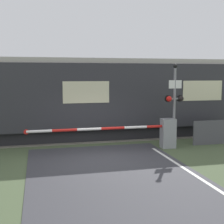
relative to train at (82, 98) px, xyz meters
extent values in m
plane|color=#475638|center=(0.14, -4.18, -2.00)|extent=(80.00, 80.00, 0.00)
cube|color=#666056|center=(0.14, 0.00, -1.99)|extent=(36.00, 3.20, 0.03)
cube|color=#595451|center=(0.14, -0.72, -1.92)|extent=(36.00, 0.08, 0.10)
cube|color=#595451|center=(0.14, 0.72, -1.92)|extent=(36.00, 0.08, 0.10)
cube|color=black|center=(0.00, 0.00, -1.70)|extent=(19.45, 2.57, 0.60)
cube|color=#2D2D33|center=(0.00, 0.00, 0.13)|extent=(21.14, 3.03, 3.07)
cube|color=#ADA89E|center=(0.00, 0.00, 1.79)|extent=(20.71, 2.78, 0.24)
cube|color=beige|center=(5.81, -1.52, 0.36)|extent=(2.11, 0.02, 0.98)
cube|color=beige|center=(0.00, -1.52, 0.36)|extent=(2.11, 0.02, 0.98)
cube|color=gray|center=(3.30, -3.14, -1.37)|extent=(0.60, 0.44, 1.27)
cylinder|color=gray|center=(3.30, -3.14, -1.04)|extent=(0.16, 0.16, 0.18)
cylinder|color=red|center=(2.80, -3.14, -1.04)|extent=(0.99, 0.11, 0.11)
cylinder|color=white|center=(1.82, -3.14, -1.04)|extent=(0.99, 0.11, 0.11)
cylinder|color=red|center=(0.83, -3.14, -1.04)|extent=(0.99, 0.11, 0.11)
cylinder|color=white|center=(-0.15, -3.14, -1.04)|extent=(0.99, 0.11, 0.11)
cylinder|color=red|center=(-1.14, -3.14, -1.04)|extent=(0.99, 0.11, 0.11)
cylinder|color=white|center=(-2.12, -3.14, -1.04)|extent=(0.99, 0.11, 0.11)
cylinder|color=red|center=(-2.62, -3.14, -1.04)|extent=(0.20, 0.02, 0.20)
cylinder|color=gray|center=(3.62, -3.01, -0.29)|extent=(0.11, 0.11, 3.43)
cube|color=gray|center=(3.62, -3.01, 0.12)|extent=(0.67, 0.07, 0.07)
sphere|color=red|center=(3.35, -3.06, 0.12)|extent=(0.24, 0.24, 0.24)
sphere|color=black|center=(3.90, -3.06, 0.12)|extent=(0.24, 0.24, 0.24)
cylinder|color=black|center=(3.35, -2.95, 0.12)|extent=(0.30, 0.06, 0.30)
cylinder|color=black|center=(3.90, -2.95, 0.12)|extent=(0.30, 0.06, 0.30)
cube|color=white|center=(3.62, -3.05, 0.74)|extent=(0.59, 0.02, 0.35)
sphere|color=black|center=(3.62, -3.01, 1.52)|extent=(0.18, 0.18, 0.18)
cube|color=#4C4C51|center=(5.84, -3.00, -1.45)|extent=(2.51, 0.06, 1.10)
camera|label=1|loc=(-2.17, -15.46, 1.19)|focal=50.00mm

